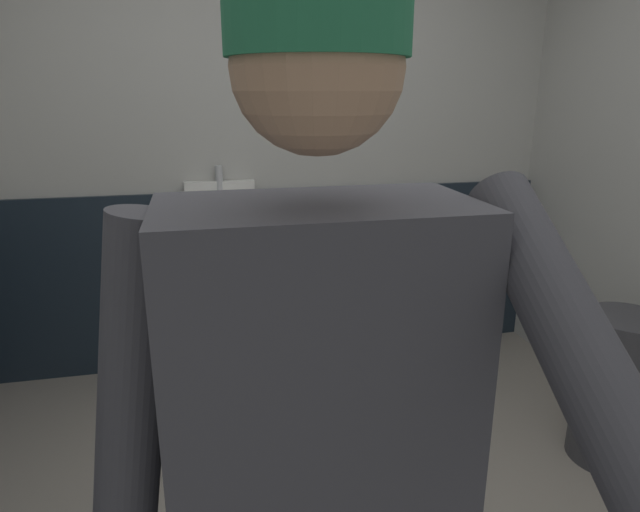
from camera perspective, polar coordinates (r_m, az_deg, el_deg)
The scene contains 5 objects.
wall_back at distance 3.34m, azimuth -5.26°, elevation 12.80°, with size 4.01×0.12×2.85m, color #B2B2AD.
wainscot_band_back at distance 3.44m, azimuth -4.71°, elevation -2.08°, with size 3.41×0.03×1.08m, color #19232D.
urinal_solo at distance 3.21m, azimuth -9.93°, elevation 0.71°, with size 0.40×0.34×1.24m.
person at distance 0.93m, azimuth -0.10°, elevation -22.97°, with size 0.65×0.60×1.79m.
trash_bin at distance 2.90m, azimuth 28.42°, elevation -12.01°, with size 0.36×0.36×0.71m, color #38383D.
Camera 1 is at (-0.42, -1.57, 1.65)m, focal length 30.92 mm.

